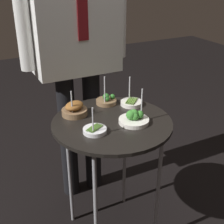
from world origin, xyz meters
TOP-DOWN VIEW (x-y plane):
  - serving_cart at (0.00, 0.00)m, footprint 0.61×0.61m
  - bowl_broccoli_front_right at (0.09, -0.07)m, footprint 0.15×0.15m
  - bowl_asparagus_front_left at (-0.12, -0.07)m, footprint 0.11×0.11m
  - bowl_broccoli_back_left at (0.07, 0.20)m, footprint 0.12×0.12m
  - bowl_roast_far_rim at (-0.14, 0.15)m, footprint 0.14×0.13m
  - bowl_asparagus_mid_right at (0.19, 0.12)m, footprint 0.12×0.12m
  - waiter_figure at (-0.01, 0.44)m, footprint 0.65×0.24m

SIDE VIEW (x-z plane):
  - serving_cart at x=0.00m, z-range 0.30..1.04m
  - bowl_asparagus_front_left at x=-0.12m, z-range 0.68..0.82m
  - bowl_asparagus_mid_right at x=0.19m, z-range 0.67..0.83m
  - bowl_broccoli_back_left at x=0.07m, z-range 0.67..0.84m
  - bowl_broccoli_front_right at x=0.09m, z-range 0.68..0.85m
  - bowl_roast_far_rim at x=-0.14m, z-range 0.69..0.84m
  - waiter_figure at x=-0.01m, z-range 0.23..1.99m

